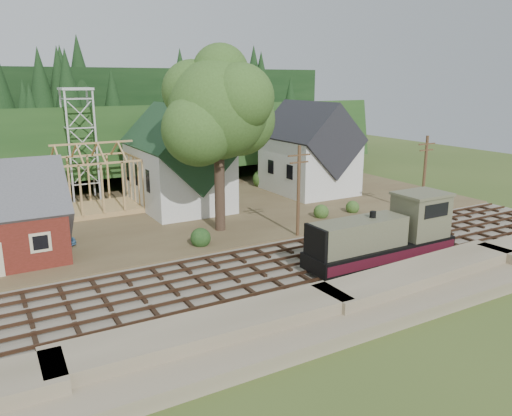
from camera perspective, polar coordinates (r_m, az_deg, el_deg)
ground at (r=35.33m, az=0.14°, el=-7.51°), size 140.00×140.00×0.00m
embankment at (r=28.95m, az=8.81°, el=-12.87°), size 64.00×5.00×1.60m
railroad_bed at (r=35.30m, az=0.14°, el=-7.39°), size 64.00×11.00×0.16m
village_flat at (r=50.88m, az=-10.06°, el=-0.66°), size 64.00×26.00×0.30m
hillside at (r=73.45m, az=-16.52°, el=3.47°), size 70.00×28.96×12.74m
ridge at (r=88.90m, az=-19.00°, el=5.09°), size 80.00×20.00×12.00m
church at (r=52.07m, az=-8.87°, el=5.39°), size 8.40×15.17×13.00m
farmhouse at (r=59.14m, az=6.07°, el=6.24°), size 8.40×10.80×10.60m
timber_frame at (r=52.38m, az=-17.90°, el=2.79°), size 8.20×6.20×6.99m
lattice_tower at (r=57.41m, az=-19.74°, el=10.43°), size 3.20×3.20×12.12m
big_tree at (r=42.81m, az=-4.17°, el=10.39°), size 10.90×8.40×14.70m
telegraph_pole_near at (r=41.89m, az=4.88°, el=2.03°), size 2.20×0.28×8.00m
telegraph_pole_far at (r=51.79m, az=18.70°, el=3.71°), size 2.20×0.28×8.00m
locomotive at (r=37.70m, az=14.71°, el=-3.11°), size 12.15×3.04×4.85m
car_blue at (r=43.41m, az=-21.99°, el=-3.04°), size 3.10×4.10×1.30m
car_red at (r=63.28m, az=9.42°, el=2.95°), size 3.98×2.14×1.06m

